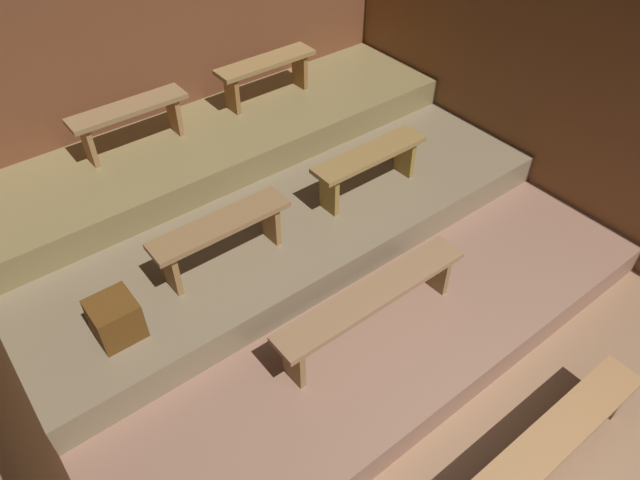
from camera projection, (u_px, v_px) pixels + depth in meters
ground at (342, 309)px, 5.33m from camera, size 5.84×6.07×0.08m
wall_back at (178, 63)px, 5.95m from camera, size 5.84×0.06×2.67m
wall_right at (552, 88)px, 5.56m from camera, size 0.06×6.07×2.67m
platform_lower at (300, 256)px, 5.57m from camera, size 5.04×4.01×0.29m
platform_middle at (259, 198)px, 5.76m from camera, size 5.04×2.69×0.29m
platform_upper at (219, 142)px, 5.97m from camera, size 5.04×1.27×0.29m
bench_floor_center at (522, 469)px, 3.80m from camera, size 2.40×0.28×0.43m
bench_lower_center at (372, 300)px, 4.50m from camera, size 1.75×0.28×0.43m
bench_middle_left at (221, 232)px, 4.67m from camera, size 1.18×0.28×0.43m
bench_middle_right at (369, 162)px, 5.39m from camera, size 1.18×0.28×0.43m
bench_upper_left at (130, 116)px, 5.43m from camera, size 1.11×0.28×0.43m
bench_upper_right at (266, 69)px, 6.13m from camera, size 1.11×0.28×0.43m
wooden_crate_middle at (115, 319)px, 4.23m from camera, size 0.32×0.32×0.32m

